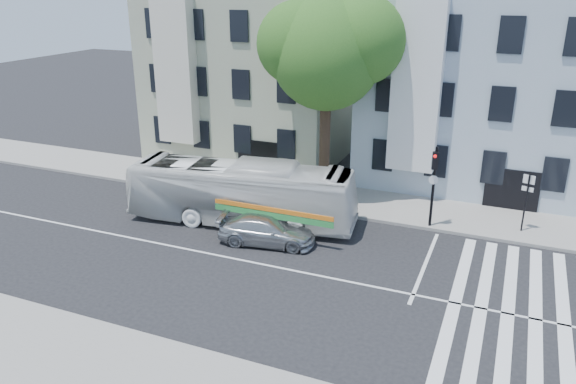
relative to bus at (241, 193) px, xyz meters
The scene contains 11 objects.
ground 4.54m from the bus, 55.76° to the right, with size 120.00×120.00×0.00m, color black.
sidewalk_far 5.27m from the bus, 61.66° to the left, with size 80.00×4.00×0.15m, color gray.
sidewalk_near 11.87m from the bus, 78.21° to the right, with size 80.00×4.00×0.15m, color gray.
building_left 12.98m from the bus, 111.83° to the left, with size 12.00×10.00×11.00m, color #A0A88D.
building_right 15.36m from the bus, 50.63° to the left, with size 12.00×10.00×11.00m, color #A1B6C0.
street_tree 8.54m from the bus, 64.62° to the left, with size 7.30×5.90×11.10m.
bus is the anchor object (origin of this frame).
sedan 2.78m from the bus, 38.68° to the right, with size 4.29×1.75×1.25m, color #B4B8BC.
hedge 3.24m from the bus, 99.87° to the left, with size 8.50×0.84×0.70m, color #22571C, non-canonical shape.
traffic_signal 8.92m from the bus, 17.39° to the left, with size 0.41×0.52×3.98m.
far_sign_pole 13.03m from the bus, 17.11° to the left, with size 0.50×0.24×2.86m.
Camera 1 is at (9.20, -18.52, 10.90)m, focal length 35.00 mm.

